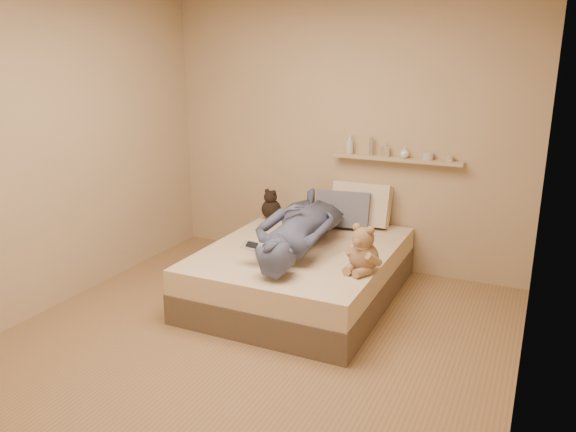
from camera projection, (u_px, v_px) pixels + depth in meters
The scene contains 10 objects.
room at pixel (247, 169), 3.74m from camera, with size 3.80×3.80×3.80m.
bed at pixel (302, 272), 4.84m from camera, with size 1.50×1.90×0.45m.
game_console at pixel (252, 246), 4.32m from camera, with size 0.19×0.10×0.06m.
teddy_bear at pixel (363, 252), 4.20m from camera, with size 0.30×0.31×0.37m.
dark_plush at pixel (271, 206), 5.57m from camera, with size 0.20×0.20×0.30m.
pillow_cream at pixel (361, 205), 5.35m from camera, with size 0.55×0.16×0.40m, color beige.
pillow_grey at pixel (343, 210), 5.29m from camera, with size 0.50×0.14×0.34m, color slate.
person at pixel (301, 225), 4.72m from camera, with size 0.61×1.68×0.40m, color #444A6B.
wall_shelf at pixel (397, 159), 5.16m from camera, with size 1.20×0.12×0.03m, color tan.
shelf_bottles at pixel (389, 150), 5.18m from camera, with size 1.02×0.12×0.19m.
Camera 1 is at (1.81, -3.21, 2.04)m, focal length 35.00 mm.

